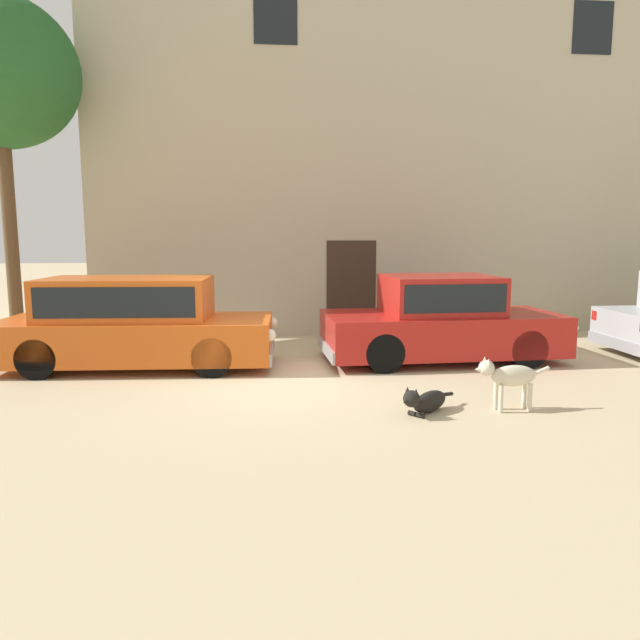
% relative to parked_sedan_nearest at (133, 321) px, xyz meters
% --- Properties ---
extents(ground_plane, '(80.00, 80.00, 0.00)m').
position_rel_parked_sedan_nearest_xyz_m(ground_plane, '(2.39, -1.13, -0.79)').
color(ground_plane, '#CCB78E').
extents(parked_sedan_nearest, '(4.70, 1.92, 1.52)m').
position_rel_parked_sedan_nearest_xyz_m(parked_sedan_nearest, '(0.00, 0.00, 0.00)').
color(parked_sedan_nearest, '#D15619').
rests_on(parked_sedan_nearest, ground_plane).
extents(parked_sedan_second, '(4.32, 1.99, 1.51)m').
position_rel_parked_sedan_nearest_xyz_m(parked_sedan_second, '(5.30, 0.06, -0.05)').
color(parked_sedan_second, '#AD1E19').
rests_on(parked_sedan_second, ground_plane).
extents(apartment_block, '(16.17, 5.21, 9.89)m').
position_rel_parked_sedan_nearest_xyz_m(apartment_block, '(6.55, 5.48, 4.16)').
color(apartment_block, '#BCB299').
rests_on(apartment_block, ground_plane).
extents(stray_dog_spotted, '(1.01, 0.23, 0.70)m').
position_rel_parked_sedan_nearest_xyz_m(stray_dog_spotted, '(5.24, -3.01, -0.34)').
color(stray_dog_spotted, beige).
rests_on(stray_dog_spotted, ground_plane).
extents(stray_dog_tan, '(0.88, 0.75, 0.39)m').
position_rel_parked_sedan_nearest_xyz_m(stray_dog_tan, '(4.18, -3.03, -0.63)').
color(stray_dog_tan, black).
rests_on(stray_dog_tan, ground_plane).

